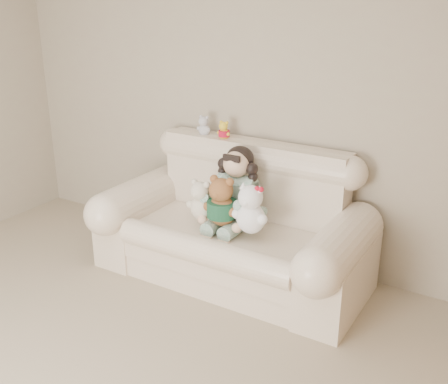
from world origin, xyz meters
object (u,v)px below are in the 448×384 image
brown_teddy (222,197)px  cream_teddy (201,196)px  sofa (231,217)px  seated_child (237,186)px  white_cat (251,204)px

brown_teddy → cream_teddy: brown_teddy is taller
sofa → seated_child: (0.00, 0.08, 0.22)m
brown_teddy → white_cat: bearing=2.1°
white_cat → brown_teddy: bearing=177.5°
sofa → cream_teddy: bearing=-148.2°
white_cat → cream_teddy: 0.44m
seated_child → cream_teddy: 0.29m
white_cat → cream_teddy: white_cat is taller
seated_child → brown_teddy: 0.21m
sofa → brown_teddy: 0.24m
seated_child → brown_teddy: bearing=-95.8°
seated_child → cream_teddy: seated_child is taller
white_cat → seated_child: bearing=137.6°
white_cat → sofa: bearing=150.5°
brown_teddy → seated_child: bearing=92.3°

